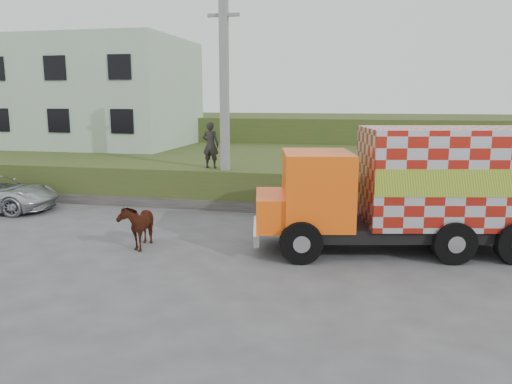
% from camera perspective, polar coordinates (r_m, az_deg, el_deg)
% --- Properties ---
extents(ground, '(120.00, 120.00, 0.00)m').
position_cam_1_polar(ground, '(15.00, -4.61, -5.70)').
color(ground, '#474749').
rests_on(ground, ground).
extents(embankment, '(40.00, 12.00, 1.50)m').
position_cam_1_polar(embankment, '(24.37, 2.25, 2.49)').
color(embankment, '#2B531B').
rests_on(embankment, ground).
extents(embankment_far, '(40.00, 12.00, 3.00)m').
position_cam_1_polar(embankment_far, '(36.10, 5.67, 6.31)').
color(embankment_far, '#2B531B').
rests_on(embankment_far, ground).
extents(retaining_strip, '(16.00, 0.50, 0.40)m').
position_cam_1_polar(retaining_strip, '(19.43, -6.64, -1.33)').
color(retaining_strip, '#595651').
rests_on(retaining_strip, ground).
extents(building, '(10.00, 8.00, 6.00)m').
position_cam_1_polar(building, '(30.79, -17.58, 10.71)').
color(building, '#A5C1A6').
rests_on(building, embankment).
extents(utility_pole, '(1.20, 0.30, 8.00)m').
position_cam_1_polar(utility_pole, '(19.08, -3.62, 10.23)').
color(utility_pole, gray).
rests_on(utility_pole, ground).
extents(cargo_truck, '(8.04, 4.01, 3.43)m').
position_cam_1_polar(cargo_truck, '(14.40, 17.28, 0.40)').
color(cargo_truck, black).
rests_on(cargo_truck, ground).
extents(cow, '(0.91, 1.64, 1.32)m').
position_cam_1_polar(cow, '(14.70, -13.35, -3.63)').
color(cow, '#33150C').
rests_on(cow, ground).
extents(pedestrian, '(0.69, 0.48, 1.82)m').
position_cam_1_polar(pedestrian, '(19.73, -5.21, 5.38)').
color(pedestrian, '#282624').
rests_on(pedestrian, embankment).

